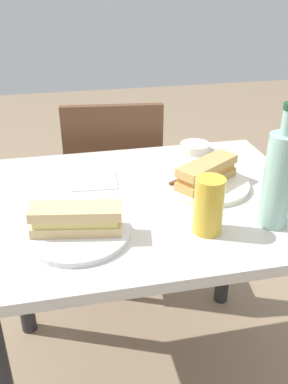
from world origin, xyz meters
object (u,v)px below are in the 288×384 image
(knife_near, at_px, (75,217))
(baguette_sandwich_far, at_px, (207,172))
(plate_far, at_px, (206,185))
(beer_glass, at_px, (209,206))
(olive_bowl, at_px, (195,148))
(dining_table, at_px, (144,237))
(chair_far, at_px, (114,183))
(water_bottle, at_px, (279,179))
(baguette_sandwich_near, at_px, (76,219))
(knife_far, at_px, (188,177))
(plate_near, at_px, (77,233))

(knife_near, height_order, baguette_sandwich_far, baguette_sandwich_far)
(plate_far, xyz_separation_m, beer_glass, (-0.08, -0.23, 0.07))
(baguette_sandwich_far, bearing_deg, beer_glass, -108.61)
(olive_bowl, bearing_deg, dining_table, -129.88)
(chair_far, xyz_separation_m, baguette_sandwich_far, (0.21, -0.54, 0.28))
(chair_far, height_order, water_bottle, water_bottle)
(dining_table, distance_m, knife_near, 0.27)
(water_bottle, relative_size, olive_bowl, 2.99)
(dining_table, xyz_separation_m, beer_glass, (0.12, -0.20, 0.21))
(chair_far, bearing_deg, beer_glass, -80.42)
(beer_glass, bearing_deg, baguette_sandwich_near, 172.05)
(baguette_sandwich_near, height_order, knife_far, baguette_sandwich_near)
(dining_table, xyz_separation_m, chair_far, (-0.01, 0.57, -0.10))
(dining_table, relative_size, beer_glass, 6.52)
(plate_near, relative_size, baguette_sandwich_near, 1.14)
(knife_near, bearing_deg, dining_table, 24.82)
(knife_near, relative_size, water_bottle, 0.56)
(knife_far, bearing_deg, dining_table, -154.76)
(plate_far, bearing_deg, plate_near, -155.23)
(water_bottle, bearing_deg, baguette_sandwich_near, 174.51)
(plate_near, relative_size, olive_bowl, 2.43)
(knife_near, xyz_separation_m, plate_far, (0.40, 0.12, -0.01))
(baguette_sandwich_near, relative_size, knife_near, 1.28)
(chair_far, height_order, plate_far, chair_far)
(dining_table, xyz_separation_m, olive_bowl, (0.25, 0.30, 0.15))
(olive_bowl, bearing_deg, plate_near, -134.87)
(dining_table, relative_size, plate_far, 3.68)
(plate_near, xyz_separation_m, plate_far, (0.40, 0.18, 0.00))
(dining_table, height_order, knife_near, knife_near)
(beer_glass, bearing_deg, plate_near, 172.05)
(knife_far, bearing_deg, plate_far, -45.92)
(plate_near, xyz_separation_m, water_bottle, (0.49, -0.05, 0.12))
(plate_near, xyz_separation_m, olive_bowl, (0.45, 0.45, 0.01))
(dining_table, bearing_deg, knife_near, -155.18)
(chair_far, distance_m, knife_near, 0.73)
(chair_far, distance_m, water_bottle, 0.90)
(plate_far, bearing_deg, baguette_sandwich_far, 0.00)
(chair_far, height_order, baguette_sandwich_near, chair_far)
(baguette_sandwich_far, relative_size, olive_bowl, 2.01)
(chair_far, bearing_deg, dining_table, -89.01)
(dining_table, distance_m, plate_far, 0.24)
(water_bottle, bearing_deg, plate_far, 113.02)
(baguette_sandwich_near, xyz_separation_m, olive_bowl, (0.45, 0.45, -0.03))
(water_bottle, bearing_deg, beer_glass, 179.08)
(knife_near, bearing_deg, chair_far, 73.80)
(knife_near, bearing_deg, baguette_sandwich_far, 17.15)
(dining_table, distance_m, plate_near, 0.29)
(baguette_sandwich_near, bearing_deg, olive_bowl, 45.13)
(baguette_sandwich_near, distance_m, baguette_sandwich_far, 0.44)
(chair_far, relative_size, knife_near, 4.94)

